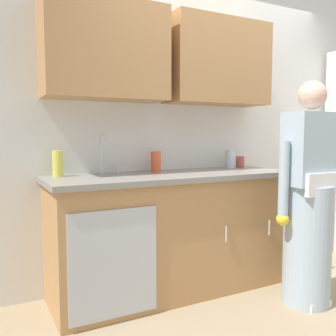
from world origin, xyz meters
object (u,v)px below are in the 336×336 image
object	(u,v)px
bottle_water_tall	(230,159)
cup_by_sink	(240,162)
bottle_dish_liquid	(58,164)
bottle_water_short	(156,162)
knife_on_counter	(268,170)
sink	(113,179)
person_at_sink	(308,211)

from	to	relation	value
bottle_water_tall	cup_by_sink	size ratio (longest dim) A/B	1.62
bottle_water_tall	bottle_dish_liquid	world-z (taller)	bottle_dish_liquid
bottle_water_short	bottle_dish_liquid	xyz separation A→B (m)	(-0.77, 0.02, 0.01)
bottle_water_tall	knife_on_counter	xyz separation A→B (m)	(0.16, -0.32, -0.08)
knife_on_counter	bottle_water_tall	bearing A→B (deg)	132.98
sink	cup_by_sink	bearing A→B (deg)	6.76
sink	bottle_water_short	bearing A→B (deg)	21.19
bottle_water_short	cup_by_sink	size ratio (longest dim) A/B	1.62
person_at_sink	bottle_water_short	xyz separation A→B (m)	(-0.83, 0.83, 0.33)
bottle_water_short	bottle_water_tall	bearing A→B (deg)	-0.37
bottle_dish_liquid	knife_on_counter	bearing A→B (deg)	-11.60
bottle_water_tall	bottle_dish_liquid	xyz separation A→B (m)	(-1.51, 0.03, 0.01)
bottle_water_short	bottle_dish_liquid	world-z (taller)	bottle_dish_liquid
cup_by_sink	knife_on_counter	xyz separation A→B (m)	(0.05, -0.31, -0.05)
bottle_water_short	knife_on_counter	size ratio (longest dim) A/B	0.70
sink	person_at_sink	distance (m)	1.44
cup_by_sink	knife_on_counter	world-z (taller)	cup_by_sink
sink	bottle_water_short	world-z (taller)	sink
sink	bottle_water_tall	bearing A→B (deg)	7.80
bottle_water_short	bottle_water_tall	distance (m)	0.74
bottle_water_short	bottle_water_tall	world-z (taller)	same
sink	person_at_sink	bearing A→B (deg)	-27.94
sink	knife_on_counter	bearing A→B (deg)	-6.83
sink	knife_on_counter	size ratio (longest dim) A/B	2.08
bottle_water_short	cup_by_sink	xyz separation A→B (m)	(0.85, -0.01, -0.03)
cup_by_sink	person_at_sink	bearing A→B (deg)	-91.47
person_at_sink	knife_on_counter	distance (m)	0.57
person_at_sink	knife_on_counter	xyz separation A→B (m)	(0.07, 0.51, 0.25)
bottle_dish_liquid	knife_on_counter	distance (m)	1.71
bottle_water_tall	knife_on_counter	bearing A→B (deg)	-63.57
sink	knife_on_counter	xyz separation A→B (m)	(1.32, -0.16, 0.02)
sink	bottle_water_tall	size ratio (longest dim) A/B	2.98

